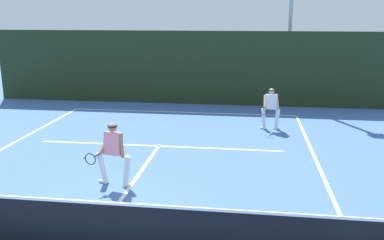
% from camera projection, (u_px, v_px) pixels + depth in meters
% --- Properties ---
extents(court_line_baseline_far, '(9.75, 0.10, 0.01)m').
position_uv_depth(court_line_baseline_far, '(183.00, 112.00, 18.37)').
color(court_line_baseline_far, white).
rests_on(court_line_baseline_far, ground_plane).
extents(court_line_service, '(7.95, 0.10, 0.01)m').
position_uv_depth(court_line_service, '(159.00, 146.00, 13.65)').
color(court_line_service, white).
rests_on(court_line_service, ground_plane).
extents(court_line_centre, '(0.10, 6.40, 0.01)m').
position_uv_depth(court_line_centre, '(133.00, 182.00, 10.73)').
color(court_line_centre, white).
rests_on(court_line_centre, ground_plane).
extents(tennis_net, '(10.68, 0.09, 1.11)m').
position_uv_depth(tennis_net, '(84.00, 224.00, 7.54)').
color(tennis_net, '#1E4723').
rests_on(tennis_net, ground_plane).
extents(player_near, '(1.02, 0.89, 1.60)m').
position_uv_depth(player_near, '(113.00, 152.00, 10.34)').
color(player_near, silver).
rests_on(player_near, ground_plane).
extents(player_far, '(0.80, 0.83, 1.55)m').
position_uv_depth(player_far, '(271.00, 107.00, 15.45)').
color(player_far, silver).
rests_on(player_far, ground_plane).
extents(tennis_ball, '(0.07, 0.07, 0.07)m').
position_uv_depth(tennis_ball, '(84.00, 157.00, 12.51)').
color(tennis_ball, '#D1E033').
rests_on(tennis_ball, ground_plane).
extents(back_fence_windscreen, '(19.03, 0.12, 3.43)m').
position_uv_depth(back_fence_windscreen, '(189.00, 68.00, 19.74)').
color(back_fence_windscreen, '#1E2E19').
rests_on(back_fence_windscreen, ground_plane).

